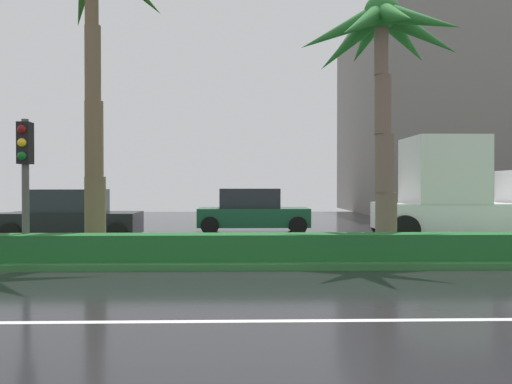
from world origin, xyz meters
TOP-DOWN VIEW (x-y plane):
  - ground_plane at (0.00, 9.00)m, footprint 90.00×42.00m
  - near_lane_divider_stripe at (0.00, 2.00)m, footprint 81.00×0.14m
  - median_strip at (0.00, 8.00)m, footprint 85.50×4.00m
  - median_hedge at (0.00, 6.60)m, footprint 76.50×0.70m
  - palm_tree_mid_left at (-3.82, 8.11)m, footprint 4.85×4.48m
  - palm_tree_centre_left at (3.59, 8.15)m, footprint 4.37×4.45m
  - traffic_signal_median_left at (-5.01, 6.80)m, footprint 0.28×0.43m
  - car_in_traffic_leading at (-5.68, 11.88)m, footprint 4.30×2.02m
  - car_in_traffic_second at (0.34, 14.87)m, footprint 4.30×2.02m
  - box_truck_lead at (7.65, 11.86)m, footprint 6.40×2.64m
  - building_far_right at (18.03, 29.91)m, footprint 20.84×12.48m

SIDE VIEW (x-z plane):
  - ground_plane at x=0.00m, z-range -0.10..0.00m
  - near_lane_divider_stripe at x=0.00m, z-range 0.00..0.01m
  - median_strip at x=0.00m, z-range 0.00..0.15m
  - median_hedge at x=0.00m, z-range 0.15..0.75m
  - car_in_traffic_leading at x=-5.68m, z-range -0.03..1.69m
  - car_in_traffic_second at x=0.34m, z-range -0.03..1.69m
  - box_truck_lead at x=7.65m, z-range -0.18..3.28m
  - traffic_signal_median_left at x=-5.01m, z-range 0.76..3.98m
  - palm_tree_centre_left at x=3.59m, z-range 2.04..8.68m
  - building_far_right at x=18.03m, z-range 0.00..12.86m
  - palm_tree_mid_left at x=-3.82m, z-range 2.44..10.69m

